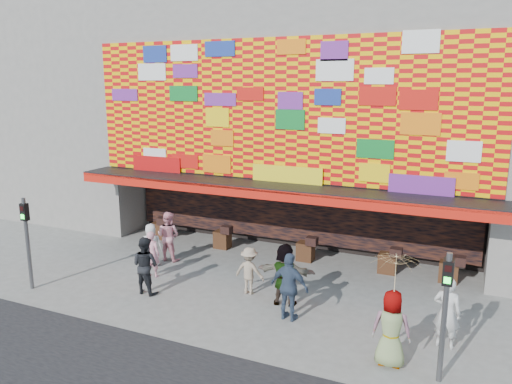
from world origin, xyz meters
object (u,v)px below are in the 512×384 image
at_px(ped_a, 151,245).
at_px(ped_i, 168,236).
at_px(signal_left, 27,233).
at_px(ped_g, 391,329).
at_px(ped_c, 145,265).
at_px(parasol, 395,276).
at_px(ped_f, 285,274).
at_px(signal_right, 445,303).
at_px(ped_b, 152,254).
at_px(ped_h, 447,312).
at_px(ped_d, 249,271).
at_px(ped_e, 290,287).

xyz_separation_m(ped_a, ped_i, (0.21, 0.78, 0.14)).
xyz_separation_m(signal_left, ped_g, (11.28, 0.20, -0.93)).
height_order(ped_c, parasol, parasol).
height_order(ped_f, parasol, parasol).
xyz_separation_m(signal_right, parasol, (-1.12, 0.20, 0.36)).
relative_size(signal_left, ped_f, 1.59).
bearing_deg(ped_i, ped_b, 102.94).
bearing_deg(ped_h, parasol, 59.49).
distance_m(ped_d, ped_g, 5.27).
height_order(ped_e, ped_f, ped_e).
height_order(ped_g, ped_h, ped_g).
distance_m(signal_right, ped_e, 4.40).
relative_size(ped_g, ped_h, 1.01).
relative_size(ped_c, ped_h, 0.99).
bearing_deg(signal_left, ped_i, 58.08).
bearing_deg(ped_b, signal_right, 156.90).
relative_size(ped_f, ped_g, 1.02).
xyz_separation_m(signal_right, ped_a, (-10.08, 3.28, -1.07)).
distance_m(signal_right, ped_h, 1.88).
relative_size(signal_right, ped_e, 1.54).
bearing_deg(ped_c, ped_d, -152.26).
relative_size(ped_b, ped_f, 0.85).
bearing_deg(ped_a, ped_h, 139.20).
relative_size(signal_right, ped_b, 1.86).
bearing_deg(ped_c, ped_h, -173.03).
height_order(ped_a, ped_e, ped_e).
xyz_separation_m(signal_left, parasol, (11.28, 0.20, 0.36)).
bearing_deg(ped_f, ped_g, 141.29).
bearing_deg(ped_h, ped_b, 2.52).
distance_m(signal_right, ped_c, 8.98).
relative_size(signal_right, parasol, 1.50).
xyz_separation_m(ped_a, ped_f, (5.53, -1.02, 0.16)).
bearing_deg(ped_i, ped_f, 160.12).
distance_m(ped_c, ped_f, 4.40).
distance_m(ped_f, ped_g, 4.00).
bearing_deg(ped_g, signal_left, -2.72).
xyz_separation_m(ped_i, parasol, (8.75, -3.85, 1.29)).
height_order(ped_c, ped_d, ped_c).
height_order(ped_h, parasol, parasol).
relative_size(signal_left, ped_g, 1.62).
bearing_deg(ped_b, ped_e, 160.30).
height_order(ped_e, parasol, parasol).
height_order(ped_d, parasol, parasol).
distance_m(ped_a, ped_d, 4.30).
height_order(ped_b, ped_i, ped_i).
xyz_separation_m(signal_right, ped_e, (-4.08, 1.39, -0.89)).
bearing_deg(ped_f, signal_right, 145.84).
relative_size(signal_right, ped_h, 1.63).
distance_m(ped_d, ped_i, 4.31).
xyz_separation_m(ped_b, ped_c, (0.63, -1.19, 0.11)).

